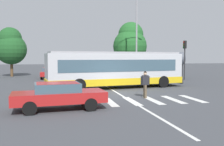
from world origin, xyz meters
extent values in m
plane|color=#424449|center=(0.00, 0.00, 0.00)|extent=(160.00, 160.00, 0.00)
cylinder|color=black|center=(4.44, 5.26, 0.50)|extent=(1.03, 0.44, 1.00)
cylinder|color=black|center=(4.77, 2.94, 0.50)|extent=(1.03, 0.44, 1.00)
cylinder|color=black|center=(-2.86, 4.22, 0.50)|extent=(1.03, 0.44, 1.00)
cylinder|color=black|center=(-2.53, 1.90, 0.50)|extent=(1.03, 0.44, 1.00)
cube|color=silver|center=(0.73, 3.55, 1.62)|extent=(11.77, 4.15, 2.55)
cube|color=gold|center=(0.73, 3.55, 0.62)|extent=(11.89, 4.19, 0.55)
cube|color=#3D5666|center=(0.73, 3.55, 1.93)|extent=(10.41, 4.01, 0.96)
cube|color=#3D5666|center=(6.43, 4.36, 1.83)|extent=(0.36, 2.23, 1.63)
cube|color=black|center=(6.43, 4.36, 2.72)|extent=(0.33, 1.93, 0.28)
cube|color=#99999E|center=(0.73, 3.55, 2.98)|extent=(11.28, 3.88, 0.16)
cube|color=#28282B|center=(6.55, 4.38, 0.43)|extent=(0.48, 2.54, 0.36)
cylinder|color=brown|center=(1.34, -1.81, 0.42)|extent=(0.16, 0.16, 0.85)
cylinder|color=brown|center=(1.31, -2.09, 0.42)|extent=(0.16, 0.16, 0.85)
cube|color=#232328|center=(1.32, -1.95, 1.15)|extent=(0.43, 0.31, 0.60)
cylinder|color=#232328|center=(1.09, -1.92, 1.12)|extent=(0.10, 0.10, 0.55)
cylinder|color=#232328|center=(1.56, -1.98, 1.12)|extent=(0.10, 0.10, 0.55)
sphere|color=tan|center=(1.32, -1.95, 1.56)|extent=(0.22, 0.22, 0.22)
sphere|color=black|center=(1.32, -1.95, 1.63)|extent=(0.19, 0.19, 0.19)
cylinder|color=black|center=(-2.74, -3.39, 0.32)|extent=(0.66, 0.26, 0.64)
cylinder|color=black|center=(-2.59, -5.06, 0.32)|extent=(0.66, 0.26, 0.64)
cylinder|color=black|center=(-5.52, -3.65, 0.32)|extent=(0.66, 0.26, 0.64)
cylinder|color=black|center=(-5.36, -5.32, 0.32)|extent=(0.66, 0.26, 0.64)
cube|color=#AD1E1E|center=(-4.05, -4.35, 0.64)|extent=(4.65, 2.23, 0.52)
cube|color=#3D5666|center=(-4.14, -4.36, 1.12)|extent=(2.30, 1.79, 0.44)
cube|color=#AD1E1E|center=(-4.14, -4.36, 1.30)|extent=(2.11, 1.70, 0.09)
cylinder|color=black|center=(-5.80, 15.85, 0.32)|extent=(0.24, 0.65, 0.64)
cylinder|color=black|center=(-4.13, 15.76, 0.32)|extent=(0.24, 0.65, 0.64)
cylinder|color=black|center=(-5.96, 13.07, 0.32)|extent=(0.24, 0.65, 0.64)
cylinder|color=black|center=(-4.29, 12.97, 0.32)|extent=(0.24, 0.65, 0.64)
cube|color=#AD1E1E|center=(-5.04, 14.41, 0.64)|extent=(2.08, 4.60, 0.52)
cube|color=#3D5666|center=(-5.05, 14.32, 1.12)|extent=(1.72, 2.25, 0.44)
cube|color=#AD1E1E|center=(-5.05, 14.32, 1.30)|extent=(1.64, 2.06, 0.09)
cylinder|color=black|center=(-3.13, 15.73, 0.32)|extent=(0.25, 0.65, 0.64)
cylinder|color=black|center=(-1.46, 15.61, 0.32)|extent=(0.25, 0.65, 0.64)
cylinder|color=black|center=(-3.33, 12.95, 0.32)|extent=(0.25, 0.65, 0.64)
cylinder|color=black|center=(-1.66, 12.83, 0.32)|extent=(0.25, 0.65, 0.64)
cube|color=#38383D|center=(-2.39, 14.28, 0.64)|extent=(2.14, 4.62, 0.52)
cube|color=#3D5666|center=(-2.40, 14.19, 1.12)|extent=(1.75, 2.27, 0.44)
cube|color=#38383D|center=(-2.40, 14.19, 1.30)|extent=(1.67, 2.08, 0.09)
cylinder|color=black|center=(-0.32, 15.26, 0.32)|extent=(0.25, 0.65, 0.64)
cylinder|color=black|center=(1.35, 15.14, 0.32)|extent=(0.25, 0.65, 0.64)
cylinder|color=black|center=(-0.53, 12.48, 0.32)|extent=(0.25, 0.65, 0.64)
cylinder|color=black|center=(1.14, 12.36, 0.32)|extent=(0.25, 0.65, 0.64)
cube|color=#C6B793|center=(0.41, 13.81, 0.64)|extent=(2.14, 4.62, 0.52)
cube|color=#3D5666|center=(0.40, 13.72, 1.12)|extent=(1.76, 2.27, 0.44)
cube|color=#C6B793|center=(0.40, 13.72, 1.30)|extent=(1.67, 2.09, 0.09)
cylinder|color=black|center=(2.17, 15.62, 0.32)|extent=(0.23, 0.65, 0.64)
cylinder|color=black|center=(3.84, 15.52, 0.32)|extent=(0.23, 0.65, 0.64)
cylinder|color=black|center=(2.02, 12.83, 0.32)|extent=(0.23, 0.65, 0.64)
cylinder|color=black|center=(3.69, 12.74, 0.32)|extent=(0.23, 0.65, 0.64)
cube|color=#B7BABF|center=(2.93, 14.18, 0.64)|extent=(2.06, 4.59, 0.52)
cube|color=#3D5666|center=(2.93, 14.09, 1.12)|extent=(1.72, 2.24, 0.44)
cube|color=#B7BABF|center=(2.93, 14.09, 1.30)|extent=(1.63, 2.06, 0.09)
cylinder|color=#28282B|center=(10.25, 9.20, 1.81)|extent=(0.14, 0.14, 3.62)
cube|color=black|center=(10.25, 9.20, 4.07)|extent=(0.28, 0.32, 0.90)
cylinder|color=red|center=(10.08, 9.20, 4.34)|extent=(0.04, 0.20, 0.20)
cylinder|color=#463707|center=(10.08, 9.20, 4.04)|extent=(0.04, 0.20, 0.20)
cylinder|color=#093B10|center=(10.08, 9.20, 3.74)|extent=(0.04, 0.20, 0.20)
cylinder|color=#28282B|center=(7.68, 11.78, 1.15)|extent=(0.12, 0.12, 2.30)
cylinder|color=#28282B|center=(11.40, 11.78, 1.15)|extent=(0.12, 0.12, 2.30)
cube|color=slate|center=(9.54, 12.48, 1.26)|extent=(3.57, 0.04, 1.93)
cylinder|color=#515660|center=(9.54, 11.78, 2.48)|extent=(3.79, 1.54, 1.54)
cube|color=#4C3823|center=(9.54, 11.78, 0.45)|extent=(2.97, 0.36, 0.08)
cylinder|color=#939399|center=(5.46, 12.39, 5.06)|extent=(0.20, 0.20, 10.12)
cylinder|color=brown|center=(-10.15, 18.56, 1.13)|extent=(0.36, 0.36, 2.25)
sphere|color=#1E5123|center=(-10.15, 18.56, 3.68)|extent=(4.07, 4.07, 4.07)
sphere|color=#1E5123|center=(-10.26, 18.59, 5.10)|extent=(3.05, 3.05, 3.05)
cylinder|color=brown|center=(6.75, 19.49, 1.25)|extent=(0.36, 0.36, 2.49)
sphere|color=#236028|center=(6.75, 19.49, 4.29)|extent=(5.14, 5.14, 5.14)
sphere|color=#236028|center=(6.96, 19.77, 6.09)|extent=(3.85, 3.85, 3.85)
cube|color=silver|center=(-2.48, -2.88, 0.00)|extent=(0.45, 2.89, 0.01)
cube|color=silver|center=(-1.16, -2.88, 0.00)|extent=(0.45, 2.89, 0.01)
cube|color=silver|center=(0.17, -2.88, 0.00)|extent=(0.45, 2.89, 0.01)
cube|color=silver|center=(1.49, -2.88, 0.00)|extent=(0.45, 2.89, 0.01)
cube|color=silver|center=(2.82, -2.88, 0.00)|extent=(0.45, 2.89, 0.01)
cube|color=silver|center=(4.14, -2.88, 0.00)|extent=(0.45, 2.89, 0.01)
cube|color=silver|center=(0.13, 2.00, 0.00)|extent=(0.16, 24.00, 0.01)
camera|label=1|loc=(-4.13, -16.70, 2.59)|focal=39.41mm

